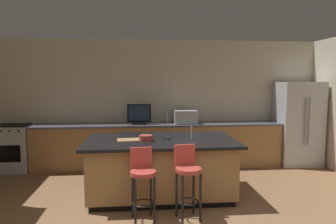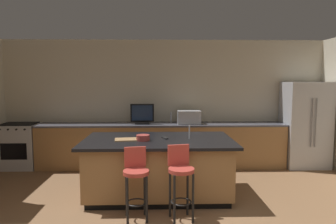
% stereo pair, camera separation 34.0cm
% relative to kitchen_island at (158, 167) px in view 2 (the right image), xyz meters
% --- Properties ---
extents(wall_back, '(7.43, 0.12, 2.70)m').
position_rel_kitchen_island_xyz_m(wall_back, '(0.14, 2.03, 0.88)').
color(wall_back, beige).
rests_on(wall_back, ground_plane).
extents(counter_back, '(5.17, 0.62, 0.92)m').
position_rel_kitchen_island_xyz_m(counter_back, '(0.07, 1.65, -0.00)').
color(counter_back, '#9E7042').
rests_on(counter_back, ground_plane).
extents(kitchen_island, '(2.34, 1.36, 0.91)m').
position_rel_kitchen_island_xyz_m(kitchen_island, '(0.00, 0.00, 0.00)').
color(kitchen_island, black).
rests_on(kitchen_island, ground_plane).
extents(refrigerator, '(0.89, 0.73, 1.79)m').
position_rel_kitchen_island_xyz_m(refrigerator, '(3.11, 1.60, 0.43)').
color(refrigerator, '#B7BABF').
rests_on(refrigerator, ground_plane).
extents(range_oven, '(0.74, 0.63, 0.94)m').
position_rel_kitchen_island_xyz_m(range_oven, '(-2.89, 1.64, 0.00)').
color(range_oven, '#B7BABF').
rests_on(range_oven, ground_plane).
extents(microwave, '(0.48, 0.36, 0.28)m').
position_rel_kitchen_island_xyz_m(microwave, '(0.64, 1.65, 0.60)').
color(microwave, '#B7BABF').
rests_on(microwave, counter_back).
extents(tv_monitor, '(0.49, 0.16, 0.42)m').
position_rel_kitchen_island_xyz_m(tv_monitor, '(-0.34, 1.59, 0.65)').
color(tv_monitor, black).
rests_on(tv_monitor, counter_back).
extents(sink_faucet_back, '(0.02, 0.02, 0.24)m').
position_rel_kitchen_island_xyz_m(sink_faucet_back, '(0.26, 1.75, 0.58)').
color(sink_faucet_back, '#B2B2B7').
rests_on(sink_faucet_back, counter_back).
extents(sink_faucet_island, '(0.02, 0.02, 0.22)m').
position_rel_kitchen_island_xyz_m(sink_faucet_island, '(0.49, 0.00, 0.56)').
color(sink_faucet_island, '#B2B2B7').
rests_on(sink_faucet_island, kitchen_island).
extents(bar_stool_left, '(0.34, 0.36, 0.94)m').
position_rel_kitchen_island_xyz_m(bar_stool_left, '(-0.29, -0.83, 0.10)').
color(bar_stool_left, '#B23D33').
rests_on(bar_stool_left, ground_plane).
extents(bar_stool_right, '(0.34, 0.36, 0.98)m').
position_rel_kitchen_island_xyz_m(bar_stool_right, '(0.29, -0.85, 0.12)').
color(bar_stool_right, '#B23D33').
rests_on(bar_stool_right, ground_plane).
extents(fruit_bowl, '(0.21, 0.21, 0.09)m').
position_rel_kitchen_island_xyz_m(fruit_bowl, '(-0.23, -0.11, 0.49)').
color(fruit_bowl, '#993833').
rests_on(fruit_bowl, kitchen_island).
extents(tv_remote, '(0.11, 0.17, 0.02)m').
position_rel_kitchen_island_xyz_m(tv_remote, '(0.10, 0.04, 0.46)').
color(tv_remote, black).
rests_on(tv_remote, kitchen_island).
extents(cutting_board, '(0.40, 0.30, 0.02)m').
position_rel_kitchen_island_xyz_m(cutting_board, '(-0.48, -0.07, 0.46)').
color(cutting_board, '#A87F51').
rests_on(cutting_board, kitchen_island).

